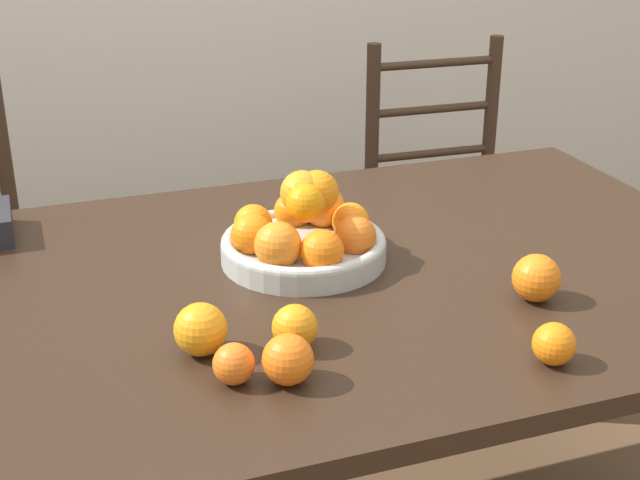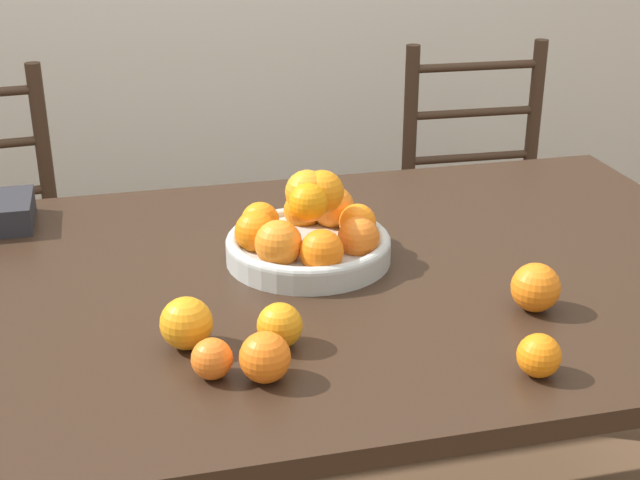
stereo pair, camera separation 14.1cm
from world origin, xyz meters
name	(u,v)px [view 2 (the right image)]	position (x,y,z in m)	size (l,w,h in m)	color
dining_table	(323,317)	(0.00, 0.00, 0.65)	(1.62, 1.02, 0.73)	black
fruit_bowl	(309,234)	(-0.01, 0.06, 0.79)	(0.30, 0.30, 0.17)	#B2B7B2
orange_loose_0	(280,326)	(-0.12, -0.23, 0.77)	(0.07, 0.07, 0.07)	orange
orange_loose_1	(536,287)	(0.31, -0.21, 0.78)	(0.08, 0.08, 0.08)	orange
orange_loose_2	(265,357)	(-0.16, -0.32, 0.77)	(0.07, 0.07, 0.07)	orange
orange_loose_3	(539,356)	(0.22, -0.40, 0.77)	(0.06, 0.06, 0.06)	orange
orange_loose_4	(212,359)	(-0.24, -0.30, 0.77)	(0.06, 0.06, 0.06)	orange
orange_loose_5	(186,323)	(-0.26, -0.20, 0.78)	(0.08, 0.08, 0.08)	orange
chair_right	(484,218)	(0.67, 0.80, 0.46)	(0.43, 0.42, 0.94)	#382619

